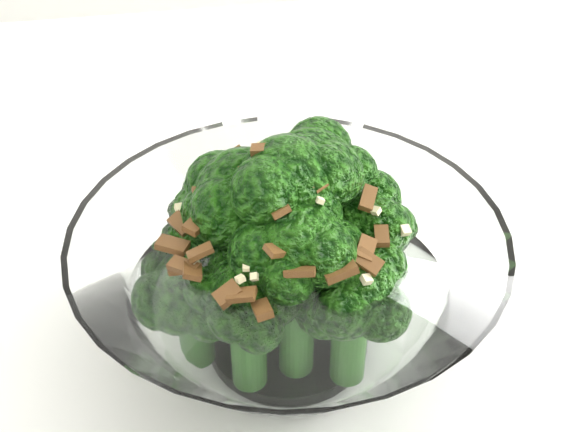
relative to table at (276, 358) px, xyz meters
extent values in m
cube|color=white|center=(0.00, 0.00, 0.05)|extent=(1.20, 0.81, 0.04)
cylinder|color=white|center=(0.00, -0.05, 0.07)|extent=(0.09, 0.09, 0.01)
cylinder|color=#255C18|center=(0.00, -0.05, 0.12)|extent=(0.02, 0.02, 0.08)
sphere|color=#225D11|center=(0.00, -0.05, 0.18)|extent=(0.05, 0.05, 0.05)
cylinder|color=#255C18|center=(0.01, -0.03, 0.12)|extent=(0.02, 0.02, 0.08)
sphere|color=#225D11|center=(0.01, -0.03, 0.17)|extent=(0.05, 0.05, 0.05)
cylinder|color=#255C18|center=(-0.02, -0.04, 0.12)|extent=(0.02, 0.02, 0.07)
sphere|color=#225D11|center=(-0.02, -0.04, 0.16)|extent=(0.05, 0.05, 0.05)
cylinder|color=#255C18|center=(0.00, -0.08, 0.11)|extent=(0.02, 0.02, 0.07)
sphere|color=#225D11|center=(0.00, -0.08, 0.16)|extent=(0.05, 0.05, 0.05)
cylinder|color=#255C18|center=(0.03, -0.05, 0.11)|extent=(0.02, 0.02, 0.06)
sphere|color=#225D11|center=(0.03, -0.05, 0.15)|extent=(0.04, 0.04, 0.04)
cylinder|color=#255C18|center=(-0.04, -0.04, 0.11)|extent=(0.02, 0.02, 0.05)
sphere|color=#225D11|center=(-0.04, -0.04, 0.14)|extent=(0.05, 0.05, 0.05)
cylinder|color=#255C18|center=(0.02, -0.09, 0.10)|extent=(0.02, 0.02, 0.05)
sphere|color=#225D11|center=(0.02, -0.09, 0.14)|extent=(0.04, 0.04, 0.04)
cylinder|color=#255C18|center=(-0.03, -0.08, 0.10)|extent=(0.02, 0.02, 0.05)
sphere|color=#225D11|center=(-0.03, -0.08, 0.14)|extent=(0.04, 0.04, 0.04)
cylinder|color=#255C18|center=(0.04, -0.02, 0.10)|extent=(0.02, 0.02, 0.04)
sphere|color=#225D11|center=(0.04, -0.02, 0.13)|extent=(0.04, 0.04, 0.04)
cylinder|color=#255C18|center=(-0.05, -0.06, 0.10)|extent=(0.02, 0.02, 0.04)
sphere|color=#225D11|center=(-0.05, -0.06, 0.13)|extent=(0.04, 0.04, 0.04)
cylinder|color=#255C18|center=(0.00, -0.01, 0.10)|extent=(0.02, 0.02, 0.04)
sphere|color=#225D11|center=(0.00, -0.01, 0.13)|extent=(0.04, 0.04, 0.04)
cylinder|color=#255C18|center=(-0.03, -0.02, 0.11)|extent=(0.02, 0.02, 0.06)
sphere|color=#225D11|center=(-0.03, -0.02, 0.15)|extent=(0.05, 0.05, 0.05)
cylinder|color=#255C18|center=(0.03, -0.05, 0.10)|extent=(0.02, 0.02, 0.05)
sphere|color=#225D11|center=(0.03, -0.05, 0.14)|extent=(0.04, 0.04, 0.04)
cube|color=brown|center=(-0.01, -0.02, 0.17)|extent=(0.01, 0.02, 0.01)
cube|color=brown|center=(-0.05, -0.05, 0.16)|extent=(0.01, 0.01, 0.01)
cube|color=brown|center=(-0.05, -0.08, 0.15)|extent=(0.01, 0.01, 0.01)
cube|color=brown|center=(-0.03, -0.01, 0.16)|extent=(0.02, 0.01, 0.01)
cube|color=brown|center=(0.02, -0.01, 0.16)|extent=(0.01, 0.01, 0.01)
cube|color=brown|center=(-0.03, -0.01, 0.16)|extent=(0.01, 0.01, 0.00)
cube|color=brown|center=(-0.01, -0.07, 0.18)|extent=(0.01, 0.02, 0.01)
cube|color=brown|center=(0.01, -0.01, 0.17)|extent=(0.02, 0.01, 0.01)
cube|color=brown|center=(-0.03, -0.10, 0.16)|extent=(0.01, 0.01, 0.01)
cube|color=brown|center=(0.00, -0.06, 0.19)|extent=(0.01, 0.02, 0.01)
cube|color=brown|center=(0.02, -0.03, 0.18)|extent=(0.01, 0.01, 0.01)
cube|color=brown|center=(-0.03, -0.06, 0.18)|extent=(0.02, 0.01, 0.01)
cube|color=brown|center=(0.00, -0.10, 0.17)|extent=(0.01, 0.01, 0.01)
cube|color=brown|center=(0.03, -0.01, 0.16)|extent=(0.02, 0.01, 0.01)
cube|color=brown|center=(-0.05, -0.08, 0.16)|extent=(0.01, 0.01, 0.01)
cube|color=brown|center=(0.03, -0.03, 0.17)|extent=(0.01, 0.01, 0.00)
cube|color=brown|center=(0.04, -0.06, 0.17)|extent=(0.01, 0.02, 0.01)
cube|color=brown|center=(-0.02, -0.01, 0.17)|extent=(0.01, 0.02, 0.01)
cube|color=brown|center=(-0.01, -0.09, 0.17)|extent=(0.02, 0.01, 0.01)
cube|color=brown|center=(0.01, -0.01, 0.16)|extent=(0.01, 0.01, 0.01)
cube|color=brown|center=(0.03, 0.00, 0.15)|extent=(0.02, 0.01, 0.01)
cube|color=brown|center=(-0.02, -0.06, 0.18)|extent=(0.01, 0.01, 0.00)
cube|color=brown|center=(-0.04, -0.05, 0.17)|extent=(0.01, 0.01, 0.01)
cube|color=brown|center=(0.03, -0.03, 0.17)|extent=(0.01, 0.01, 0.01)
cube|color=brown|center=(-0.03, -0.10, 0.16)|extent=(0.01, 0.01, 0.01)
cube|color=brown|center=(0.01, -0.10, 0.16)|extent=(0.02, 0.01, 0.01)
cube|color=brown|center=(-0.03, -0.04, 0.18)|extent=(0.01, 0.02, 0.00)
cube|color=brown|center=(-0.06, -0.06, 0.16)|extent=(0.02, 0.01, 0.00)
cube|color=brown|center=(0.01, -0.06, 0.19)|extent=(0.01, 0.02, 0.01)
cube|color=brown|center=(-0.03, -0.02, 0.17)|extent=(0.01, 0.01, 0.01)
cube|color=brown|center=(0.03, -0.09, 0.16)|extent=(0.01, 0.02, 0.01)
cube|color=brown|center=(-0.01, -0.05, 0.20)|extent=(0.01, 0.01, 0.00)
cube|color=brown|center=(0.03, -0.09, 0.16)|extent=(0.01, 0.01, 0.01)
cube|color=brown|center=(0.00, 0.01, 0.16)|extent=(0.01, 0.01, 0.01)
cube|color=brown|center=(-0.03, -0.02, 0.17)|extent=(0.01, 0.01, 0.01)
cube|color=brown|center=(-0.04, -0.08, 0.16)|extent=(0.01, 0.01, 0.01)
cube|color=brown|center=(0.02, -0.04, 0.18)|extent=(0.02, 0.01, 0.01)
cube|color=brown|center=(0.05, -0.03, 0.16)|extent=(0.01, 0.01, 0.01)
cube|color=brown|center=(0.04, -0.08, 0.16)|extent=(0.01, 0.01, 0.00)
cube|color=brown|center=(-0.03, -0.06, 0.18)|extent=(0.02, 0.02, 0.00)
cube|color=brown|center=(-0.01, -0.04, 0.18)|extent=(0.01, 0.01, 0.01)
cube|color=brown|center=(-0.02, -0.06, 0.19)|extent=(0.01, 0.01, 0.00)
cube|color=brown|center=(-0.02, -0.11, 0.15)|extent=(0.01, 0.01, 0.01)
cube|color=brown|center=(-0.05, -0.08, 0.16)|extent=(0.02, 0.01, 0.00)
cube|color=brown|center=(0.04, -0.01, 0.15)|extent=(0.01, 0.01, 0.00)
cube|color=brown|center=(-0.04, -0.06, 0.17)|extent=(0.02, 0.02, 0.01)
cube|color=brown|center=(-0.02, -0.06, 0.18)|extent=(0.01, 0.01, 0.01)
cube|color=beige|center=(-0.02, -0.01, 0.17)|extent=(0.01, 0.01, 0.01)
cube|color=beige|center=(0.05, -0.07, 0.16)|extent=(0.01, 0.01, 0.01)
cube|color=beige|center=(-0.03, -0.10, 0.16)|extent=(0.01, 0.01, 0.00)
cube|color=beige|center=(-0.02, -0.10, 0.16)|extent=(0.00, 0.00, 0.00)
cube|color=beige|center=(-0.02, -0.03, 0.18)|extent=(0.01, 0.01, 0.00)
cube|color=beige|center=(-0.01, -0.04, 0.19)|extent=(0.01, 0.01, 0.01)
cube|color=beige|center=(0.04, -0.03, 0.17)|extent=(0.01, 0.01, 0.01)
cube|color=beige|center=(-0.01, -0.08, 0.18)|extent=(0.01, 0.00, 0.00)
cube|color=beige|center=(-0.01, -0.05, 0.19)|extent=(0.01, 0.01, 0.00)
cube|color=beige|center=(0.01, -0.07, 0.18)|extent=(0.00, 0.00, 0.00)
cube|color=beige|center=(-0.03, -0.09, 0.16)|extent=(0.00, 0.00, 0.00)
cube|color=beige|center=(0.04, -0.07, 0.17)|extent=(0.01, 0.01, 0.00)
cube|color=beige|center=(0.02, -0.06, 0.18)|extent=(0.00, 0.01, 0.01)
cube|color=beige|center=(-0.02, -0.06, 0.18)|extent=(0.00, 0.00, 0.00)
cube|color=beige|center=(-0.05, -0.04, 0.16)|extent=(0.01, 0.01, 0.00)
cube|color=beige|center=(-0.04, -0.06, 0.17)|extent=(0.01, 0.01, 0.00)
cube|color=beige|center=(0.02, -0.03, 0.18)|extent=(0.01, 0.01, 0.00)
cube|color=beige|center=(-0.01, -0.07, 0.18)|extent=(0.00, 0.00, 0.00)
cube|color=beige|center=(-0.05, -0.08, 0.16)|extent=(0.01, 0.01, 0.00)
cube|color=beige|center=(-0.03, -0.01, 0.16)|extent=(0.01, 0.01, 0.01)
cube|color=beige|center=(-0.01, -0.06, 0.19)|extent=(0.01, 0.01, 0.00)
cube|color=beige|center=(0.02, -0.04, 0.18)|extent=(0.01, 0.01, 0.01)
cube|color=beige|center=(0.01, -0.02, 0.17)|extent=(0.00, 0.00, 0.00)
cube|color=beige|center=(-0.03, -0.05, 0.18)|extent=(0.01, 0.01, 0.01)
cube|color=beige|center=(0.03, -0.10, 0.16)|extent=(0.01, 0.01, 0.00)
camera|label=1|loc=(-0.05, -0.35, 0.40)|focal=50.00mm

